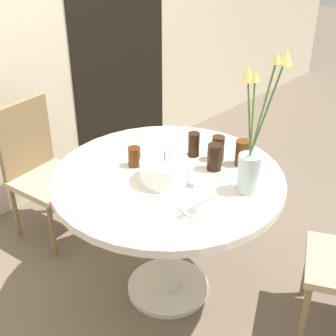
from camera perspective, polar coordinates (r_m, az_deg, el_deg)
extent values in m
plane|color=#6B5B4C|center=(2.75, 0.00, -14.47)|extent=(16.00, 16.00, 0.00)
cube|color=beige|center=(3.13, -19.26, 16.96)|extent=(8.00, 0.05, 2.60)
cube|color=black|center=(3.64, -5.98, 15.58)|extent=(0.90, 0.01, 2.05)
cylinder|color=silver|center=(2.29, 0.00, -1.30)|extent=(1.14, 1.14, 0.04)
cylinder|color=silver|center=(2.50, 0.00, -8.39)|extent=(0.14, 0.14, 0.68)
cylinder|color=silver|center=(2.73, 0.00, -14.25)|extent=(0.46, 0.46, 0.03)
cube|color=tan|center=(3.00, -14.21, -1.51)|extent=(0.45, 0.45, 0.04)
cube|color=olive|center=(3.01, -17.12, 3.62)|extent=(0.38, 0.09, 0.46)
cylinder|color=olive|center=(2.92, -13.92, -7.47)|extent=(0.03, 0.03, 0.38)
cylinder|color=olive|center=(3.10, -9.31, -4.45)|extent=(0.03, 0.03, 0.38)
cylinder|color=olive|center=(3.15, -18.10, -5.13)|extent=(0.03, 0.03, 0.38)
cylinder|color=olive|center=(3.31, -13.58, -2.46)|extent=(0.03, 0.03, 0.38)
cylinder|color=olive|center=(2.69, 16.56, -11.69)|extent=(0.03, 0.03, 0.38)
cylinder|color=olive|center=(2.44, 16.26, -16.86)|extent=(0.03, 0.03, 0.38)
cylinder|color=white|center=(2.21, -0.41, -0.33)|extent=(0.24, 0.24, 0.11)
cylinder|color=#E54C4C|center=(2.17, -0.42, 1.43)|extent=(0.01, 0.01, 0.04)
cylinder|color=#B2C6C1|center=(2.15, 9.77, -0.65)|extent=(0.10, 0.10, 0.18)
cylinder|color=#4C7538|center=(1.93, 11.89, 6.79)|extent=(0.08, 0.17, 0.50)
cone|color=#EFCC66|center=(1.78, 14.20, 13.01)|extent=(0.05, 0.05, 0.06)
cylinder|color=#4C7538|center=(2.05, 10.27, 6.15)|extent=(0.04, 0.04, 0.35)
cone|color=#EFCC66|center=(2.01, 10.58, 11.01)|extent=(0.04, 0.04, 0.05)
cylinder|color=#4C7538|center=(1.91, 11.39, 6.70)|extent=(0.13, 0.16, 0.50)
cone|color=#EFCC66|center=(1.74, 13.14, 12.96)|extent=(0.04, 0.04, 0.04)
cylinder|color=#4C7538|center=(2.05, 9.85, 6.29)|extent=(0.03, 0.07, 0.36)
cone|color=#EFCC66|center=(2.01, 9.72, 11.28)|extent=(0.06, 0.06, 0.07)
cylinder|color=white|center=(2.06, 3.99, -4.62)|extent=(0.19, 0.19, 0.01)
cylinder|color=black|center=(2.31, 5.70, 1.33)|extent=(0.07, 0.07, 0.13)
cylinder|color=black|center=(2.43, 3.17, 2.89)|extent=(0.06, 0.06, 0.13)
cylinder|color=#51280F|center=(2.34, -4.12, 1.38)|extent=(0.06, 0.06, 0.10)
cylinder|color=#51280F|center=(2.37, 9.03, 1.84)|extent=(0.07, 0.07, 0.13)
cylinder|color=#33190C|center=(2.40, 6.12, 2.41)|extent=(0.07, 0.07, 0.13)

